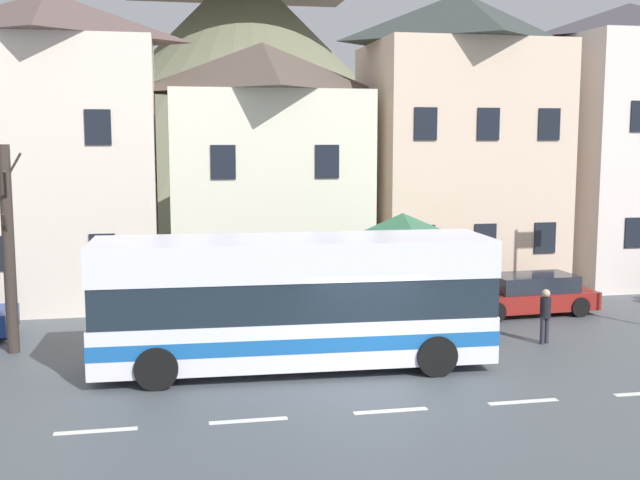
# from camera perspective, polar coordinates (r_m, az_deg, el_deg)

# --- Properties ---
(ground_plane) EXTENTS (40.00, 60.00, 0.07)m
(ground_plane) POSITION_cam_1_polar(r_m,az_deg,el_deg) (17.98, 4.09, -11.16)
(ground_plane) COLOR #495056
(townhouse_01) EXTENTS (6.78, 5.10, 10.58)m
(townhouse_01) POSITION_cam_1_polar(r_m,az_deg,el_deg) (28.22, -18.90, 6.21)
(townhouse_01) COLOR silver
(townhouse_01) RESTS_ON ground_plane
(townhouse_02) EXTENTS (6.87, 7.01, 9.18)m
(townhouse_02) POSITION_cam_1_polar(r_m,az_deg,el_deg) (29.14, -4.18, 5.24)
(townhouse_02) COLOR silver
(townhouse_02) RESTS_ON ground_plane
(townhouse_03) EXTENTS (6.77, 5.59, 11.08)m
(townhouse_03) POSITION_cam_1_polar(r_m,az_deg,el_deg) (30.22, 10.09, 7.02)
(townhouse_03) COLOR beige
(townhouse_03) RESTS_ON ground_plane
(townhouse_04) EXTENTS (5.91, 6.86, 11.02)m
(townhouse_04) POSITION_cam_1_polar(r_m,az_deg,el_deg) (34.06, 21.27, 6.62)
(townhouse_04) COLOR silver
(townhouse_04) RESTS_ON ground_plane
(hilltop_castle) EXTENTS (33.48, 33.48, 22.94)m
(hilltop_castle) POSITION_cam_1_polar(r_m,az_deg,el_deg) (50.45, -5.67, 11.36)
(hilltop_castle) COLOR #6E7055
(hilltop_castle) RESTS_ON ground_plane
(transit_bus) EXTENTS (9.88, 3.03, 3.27)m
(transit_bus) POSITION_cam_1_polar(r_m,az_deg,el_deg) (19.38, -1.92, -4.62)
(transit_bus) COLOR white
(transit_bus) RESTS_ON ground_plane
(bus_shelter) EXTENTS (3.60, 3.60, 3.47)m
(bus_shelter) POSITION_cam_1_polar(r_m,az_deg,el_deg) (23.66, 6.05, 0.63)
(bus_shelter) COLOR #473D33
(bus_shelter) RESTS_ON ground_plane
(parked_car_01) EXTENTS (4.59, 2.05, 1.29)m
(parked_car_01) POSITION_cam_1_polar(r_m,az_deg,el_deg) (26.39, 14.96, -3.88)
(parked_car_01) COLOR maroon
(parked_car_01) RESTS_ON ground_plane
(pedestrian_00) EXTENTS (0.33, 0.33, 1.58)m
(pedestrian_00) POSITION_cam_1_polar(r_m,az_deg,el_deg) (22.44, 9.58, -4.93)
(pedestrian_00) COLOR black
(pedestrian_00) RESTS_ON ground_plane
(pedestrian_01) EXTENTS (0.30, 0.30, 1.55)m
(pedestrian_01) POSITION_cam_1_polar(r_m,az_deg,el_deg) (22.66, 16.16, -5.10)
(pedestrian_01) COLOR #2D2D38
(pedestrian_01) RESTS_ON ground_plane
(public_bench) EXTENTS (1.60, 0.48, 0.87)m
(public_bench) POSITION_cam_1_polar(r_m,az_deg,el_deg) (26.07, 4.91, -4.16)
(public_bench) COLOR brown
(public_bench) RESTS_ON ground_plane
(bare_tree_00) EXTENTS (1.77, 1.53, 5.55)m
(bare_tree_00) POSITION_cam_1_polar(r_m,az_deg,el_deg) (22.11, -21.86, -0.41)
(bare_tree_00) COLOR #382D28
(bare_tree_00) RESTS_ON ground_plane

